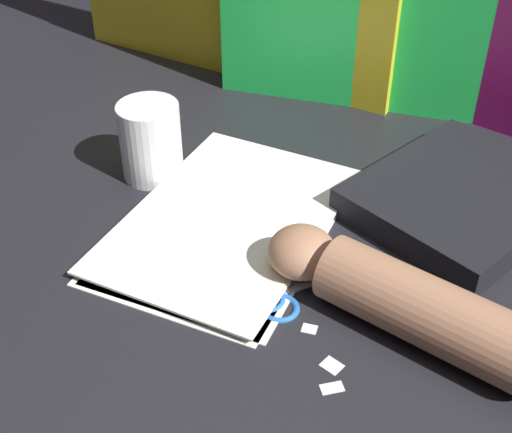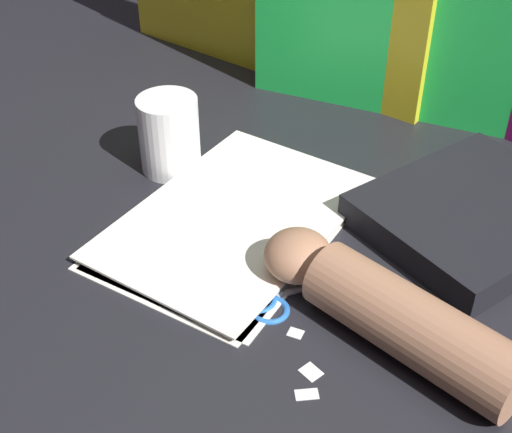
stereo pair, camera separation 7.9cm
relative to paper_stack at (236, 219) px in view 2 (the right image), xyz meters
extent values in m
plane|color=black|center=(0.06, -0.03, -0.01)|extent=(6.00, 6.00, 0.00)
cube|color=white|center=(0.00, 0.00, 0.00)|extent=(0.25, 0.35, 0.00)
cube|color=white|center=(0.00, 0.00, 0.00)|extent=(0.24, 0.35, 0.00)
cube|color=white|center=(0.00, 0.00, 0.00)|extent=(0.23, 0.34, 0.00)
cube|color=white|center=(0.00, 0.00, 0.00)|extent=(0.23, 0.34, 0.00)
cube|color=black|center=(0.24, 0.16, 0.01)|extent=(0.29, 0.31, 0.04)
sphere|color=silver|center=(0.11, -0.08, 0.00)|extent=(0.01, 0.01, 0.01)
cylinder|color=silver|center=(0.11, -0.03, 0.00)|extent=(0.02, 0.10, 0.01)
torus|color=blue|center=(0.12, -0.10, 0.00)|extent=(0.05, 0.05, 0.01)
cylinder|color=silver|center=(0.14, -0.04, 0.00)|extent=(0.07, 0.09, 0.01)
torus|color=blue|center=(0.10, -0.10, 0.00)|extent=(0.06, 0.06, 0.01)
cylinder|color=#A87556|center=(0.26, -0.07, 0.03)|extent=(0.23, 0.11, 0.07)
ellipsoid|color=#A87556|center=(0.12, -0.05, 0.03)|extent=(0.09, 0.09, 0.05)
cube|color=white|center=(0.16, -0.12, -0.01)|extent=(0.02, 0.02, 0.00)
cube|color=white|center=(0.20, -0.15, -0.01)|extent=(0.02, 0.02, 0.00)
cube|color=white|center=(0.21, -0.18, -0.01)|extent=(0.03, 0.02, 0.00)
cylinder|color=white|center=(-0.14, 0.05, 0.05)|extent=(0.08, 0.08, 0.10)
camera|label=1|loc=(0.34, -0.60, 0.53)|focal=50.00mm
camera|label=2|loc=(0.41, -0.56, 0.53)|focal=50.00mm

